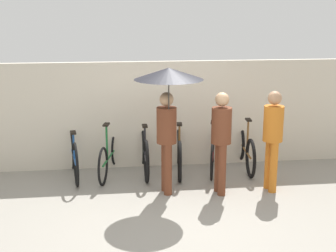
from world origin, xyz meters
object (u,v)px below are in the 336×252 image
(parked_bicycle_0, at_px, (74,155))
(parked_bicycle_3, at_px, (179,152))
(pedestrian_leading, at_px, (168,94))
(parked_bicycle_4, at_px, (213,151))
(pedestrian_trailing, at_px, (273,133))
(pedestrian_center, at_px, (221,135))
(parked_bicycle_2, at_px, (144,152))
(parked_bicycle_1, at_px, (110,155))
(parked_bicycle_5, at_px, (245,149))

(parked_bicycle_0, xyz_separation_m, parked_bicycle_3, (1.90, 0.01, -0.02))
(parked_bicycle_0, bearing_deg, pedestrian_leading, -132.21)
(parked_bicycle_4, relative_size, pedestrian_trailing, 0.99)
(pedestrian_center, height_order, pedestrian_trailing, pedestrian_center)
(parked_bicycle_0, relative_size, parked_bicycle_2, 0.97)
(parked_bicycle_2, distance_m, pedestrian_trailing, 2.37)
(parked_bicycle_3, bearing_deg, pedestrian_trailing, -120.67)
(parked_bicycle_3, bearing_deg, parked_bicycle_1, 95.16)
(parked_bicycle_0, height_order, pedestrian_trailing, pedestrian_trailing)
(pedestrian_leading, bearing_deg, parked_bicycle_3, -114.83)
(parked_bicycle_4, bearing_deg, parked_bicycle_0, 104.69)
(parked_bicycle_1, relative_size, parked_bicycle_3, 1.01)
(parked_bicycle_3, relative_size, parked_bicycle_5, 0.99)
(parked_bicycle_1, bearing_deg, parked_bicycle_0, 107.54)
(parked_bicycle_3, distance_m, pedestrian_trailing, 1.84)
(parked_bicycle_1, relative_size, parked_bicycle_2, 0.97)
(parked_bicycle_0, relative_size, parked_bicycle_1, 0.99)
(parked_bicycle_1, height_order, parked_bicycle_2, parked_bicycle_1)
(parked_bicycle_1, distance_m, parked_bicycle_4, 1.90)
(pedestrian_center, distance_m, pedestrian_trailing, 0.86)
(pedestrian_center, bearing_deg, parked_bicycle_3, -69.80)
(parked_bicycle_3, xyz_separation_m, pedestrian_trailing, (1.37, -1.07, 0.60))
(parked_bicycle_0, xyz_separation_m, parked_bicycle_4, (2.53, 0.02, -0.02))
(parked_bicycle_4, xyz_separation_m, parked_bicycle_5, (0.63, 0.06, -0.01))
(parked_bicycle_0, height_order, pedestrian_center, pedestrian_center)
(parked_bicycle_4, relative_size, pedestrian_leading, 0.80)
(pedestrian_leading, xyz_separation_m, pedestrian_trailing, (1.71, -0.01, -0.68))
(parked_bicycle_1, xyz_separation_m, pedestrian_leading, (0.93, -1.11, 1.29))
(parked_bicycle_5, relative_size, pedestrian_leading, 0.83)
(parked_bicycle_2, relative_size, parked_bicycle_5, 1.03)
(parked_bicycle_5, xyz_separation_m, pedestrian_leading, (-1.60, -1.13, 1.28))
(pedestrian_trailing, bearing_deg, parked_bicycle_4, -61.74)
(parked_bicycle_5, height_order, pedestrian_center, pedestrian_center)
(parked_bicycle_1, xyz_separation_m, pedestrian_trailing, (2.63, -1.12, 0.61))
(parked_bicycle_0, height_order, pedestrian_leading, pedestrian_leading)
(parked_bicycle_2, relative_size, pedestrian_center, 1.05)
(parked_bicycle_5, relative_size, pedestrian_trailing, 1.03)
(parked_bicycle_2, bearing_deg, parked_bicycle_0, 93.57)
(pedestrian_leading, bearing_deg, parked_bicycle_1, -57.27)
(parked_bicycle_1, bearing_deg, pedestrian_trailing, -100.78)
(parked_bicycle_2, xyz_separation_m, pedestrian_leading, (0.30, -1.12, 1.26))
(parked_bicycle_1, relative_size, parked_bicycle_4, 1.04)
(parked_bicycle_5, relative_size, pedestrian_center, 1.03)
(parked_bicycle_0, height_order, parked_bicycle_1, parked_bicycle_1)
(parked_bicycle_3, relative_size, parked_bicycle_4, 1.03)
(parked_bicycle_0, xyz_separation_m, pedestrian_leading, (1.56, -1.05, 1.25))
(parked_bicycle_3, height_order, pedestrian_center, pedestrian_center)
(parked_bicycle_1, distance_m, parked_bicycle_2, 0.63)
(parked_bicycle_4, height_order, pedestrian_trailing, pedestrian_trailing)
(parked_bicycle_0, xyz_separation_m, pedestrian_center, (2.41, -1.08, 0.58))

